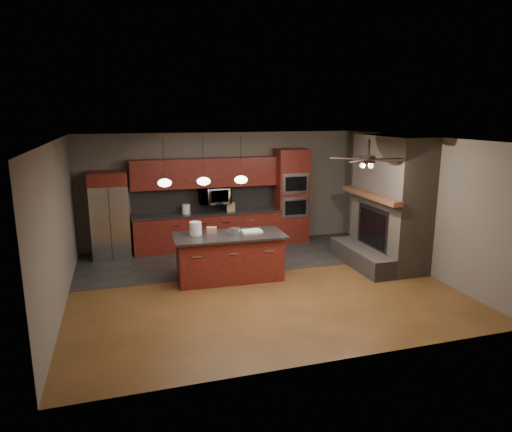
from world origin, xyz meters
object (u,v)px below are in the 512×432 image
object	(u,v)px
microwave	(215,195)
cardboard_box	(212,230)
oven_tower	(291,196)
counter_box	(231,207)
refrigerator	(110,215)
kitchen_island	(229,257)
paint_can	(235,231)
counter_bucket	(186,209)
white_bucket	(196,228)
paint_tray	(252,231)

from	to	relation	value
microwave	cardboard_box	bearing A→B (deg)	-103.38
oven_tower	counter_box	xyz separation A→B (m)	(-1.60, -0.04, -0.18)
cardboard_box	counter_box	size ratio (longest dim) A/B	0.88
refrigerator	kitchen_island	distance (m)	3.18
refrigerator	paint_can	bearing A→B (deg)	-43.03
cardboard_box	counter_box	bearing A→B (deg)	83.24
kitchen_island	paint_can	xyz separation A→B (m)	(0.11, -0.04, 0.52)
oven_tower	counter_bucket	xyz separation A→B (m)	(-2.69, 0.01, -0.18)
refrigerator	paint_can	distance (m)	3.24
white_bucket	paint_can	world-z (taller)	white_bucket
microwave	cardboard_box	world-z (taller)	microwave
kitchen_island	microwave	bearing A→B (deg)	87.35
oven_tower	paint_can	distance (m)	3.08
microwave	counter_box	distance (m)	0.48
oven_tower	white_bucket	world-z (taller)	oven_tower
cardboard_box	counter_bucket	xyz separation A→B (m)	(-0.22, 2.05, 0.03)
paint_tray	counter_bucket	world-z (taller)	counter_bucket
oven_tower	kitchen_island	size ratio (longest dim) A/B	1.07
paint_can	paint_tray	size ratio (longest dim) A/B	0.52
white_bucket	cardboard_box	distance (m)	0.34
microwave	counter_box	xyz separation A→B (m)	(0.37, -0.10, -0.29)
paint_can	counter_box	xyz separation A→B (m)	(0.46, 2.24, 0.02)
cardboard_box	microwave	bearing A→B (deg)	93.38
refrigerator	kitchen_island	world-z (taller)	refrigerator
oven_tower	kitchen_island	distance (m)	3.20
counter_box	microwave	bearing A→B (deg)	167.83
white_bucket	paint_tray	size ratio (longest dim) A/B	0.66
microwave	counter_box	size ratio (longest dim) A/B	3.37
counter_box	white_bucket	bearing A→B (deg)	-117.54
paint_tray	paint_can	bearing A→B (deg)	-166.43
refrigerator	paint_tray	xyz separation A→B (m)	(2.74, -2.12, -0.05)
microwave	refrigerator	xyz separation A→B (m)	(-2.45, -0.13, -0.31)
white_bucket	oven_tower	bearing A→B (deg)	36.58
oven_tower	counter_box	bearing A→B (deg)	-178.48
oven_tower	white_bucket	distance (m)	3.49
paint_can	oven_tower	bearing A→B (deg)	47.95
refrigerator	oven_tower	bearing A→B (deg)	0.96
kitchen_island	paint_tray	size ratio (longest dim) A/B	5.67
refrigerator	cardboard_box	world-z (taller)	refrigerator
refrigerator	counter_bucket	size ratio (longest dim) A/B	8.89
cardboard_box	paint_tray	bearing A→B (deg)	6.13
paint_can	refrigerator	bearing A→B (deg)	136.97
refrigerator	counter_bucket	world-z (taller)	refrigerator
kitchen_island	counter_bucket	xyz separation A→B (m)	(-0.52, 2.25, 0.55)
microwave	counter_bucket	xyz separation A→B (m)	(-0.71, -0.05, -0.29)
white_bucket	paint_tray	xyz separation A→B (m)	(1.11, -0.11, -0.11)
paint_tray	microwave	bearing A→B (deg)	96.69
microwave	paint_can	distance (m)	2.36
oven_tower	counter_box	size ratio (longest dim) A/B	10.96
kitchen_island	white_bucket	size ratio (longest dim) A/B	8.60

